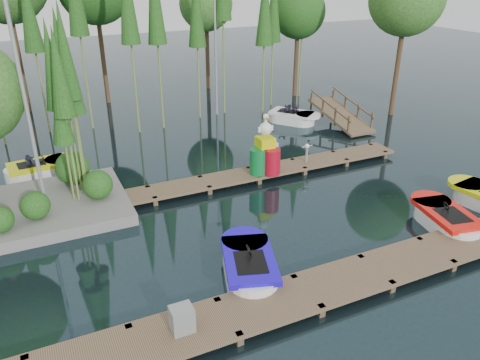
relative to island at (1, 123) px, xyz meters
name	(u,v)px	position (x,y,z in m)	size (l,w,h in m)	color
ground_plane	(233,219)	(6.30, -3.29, -3.18)	(90.00, 90.00, 0.00)	#1C2E34
near_dock	(307,292)	(6.30, -7.79, -2.95)	(18.00, 1.50, 0.50)	brown
far_dock	(230,178)	(7.30, -0.79, -2.95)	(15.00, 1.20, 0.50)	brown
island	(1,123)	(0.00, 0.00, 0.00)	(6.20, 4.20, 6.75)	slate
tree_screen	(92,1)	(4.26, 7.31, 2.93)	(34.42, 18.53, 10.31)	#47321E
lamp_island	(23,92)	(0.80, -0.79, 1.08)	(0.30, 0.30, 7.25)	gray
lamp_rear	(215,35)	(10.30, 7.71, 1.08)	(0.30, 0.30, 7.25)	gray
ramp	(341,114)	(15.30, 3.21, -2.60)	(1.50, 3.94, 1.49)	brown
boat_blue	(249,266)	(5.44, -6.27, -2.90)	(2.15, 3.19, 0.99)	white
boat_red	(445,220)	(12.18, -6.64, -2.91)	(1.80, 3.00, 0.95)	white
boat_yellow_far	(39,169)	(0.81, 3.02, -2.89)	(2.87, 1.56, 1.37)	white
boat_white_far	(292,117)	(13.31, 4.65, -2.89)	(2.70, 2.97, 1.32)	white
utility_cabinet	(182,319)	(3.06, -7.79, -2.58)	(0.50, 0.42, 0.61)	gray
yellow_barrel	(264,160)	(8.77, -0.79, -2.48)	(0.54, 0.54, 0.81)	#CED60B
drum_cluster	(266,155)	(8.77, -0.95, -2.21)	(1.34, 1.22, 2.30)	#0C6C2C
seagull_post	(307,150)	(10.71, -0.79, -2.36)	(0.48, 0.26, 0.78)	gray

